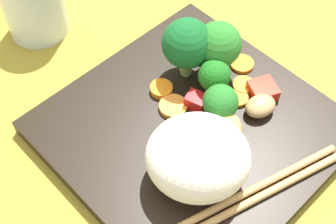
# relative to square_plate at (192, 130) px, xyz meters

# --- Properties ---
(ground_plane) EXTENTS (1.10, 1.10, 0.02)m
(ground_plane) POSITION_rel_square_plate_xyz_m (0.00, 0.00, -0.02)
(ground_plane) COLOR olive
(square_plate) EXTENTS (0.28, 0.28, 0.02)m
(square_plate) POSITION_rel_square_plate_xyz_m (0.00, 0.00, 0.00)
(square_plate) COLOR black
(square_plate) RESTS_ON ground_plane
(rice_mound) EXTENTS (0.13, 0.13, 0.07)m
(rice_mound) POSITION_rel_square_plate_xyz_m (-0.04, -0.04, 0.04)
(rice_mound) COLOR white
(rice_mound) RESTS_ON square_plate
(broccoli_floret_0) EXTENTS (0.03, 0.03, 0.05)m
(broccoli_floret_0) POSITION_rel_square_plate_xyz_m (0.05, 0.02, 0.04)
(broccoli_floret_0) COLOR #65A447
(broccoli_floret_0) RESTS_ON square_plate
(broccoli_floret_1) EXTENTS (0.05, 0.05, 0.07)m
(broccoli_floret_1) POSITION_rel_square_plate_xyz_m (0.07, 0.04, 0.05)
(broccoli_floret_1) COLOR #77B95C
(broccoli_floret_1) RESTS_ON square_plate
(broccoli_floret_2) EXTENTS (0.04, 0.04, 0.05)m
(broccoli_floret_2) POSITION_rel_square_plate_xyz_m (0.03, -0.01, 0.04)
(broccoli_floret_2) COLOR #73BE4E
(broccoli_floret_2) RESTS_ON square_plate
(broccoli_floret_3) EXTENTS (0.05, 0.05, 0.07)m
(broccoli_floret_3) POSITION_rel_square_plate_xyz_m (0.04, 0.06, 0.05)
(broccoli_floret_3) COLOR #84AE54
(broccoli_floret_3) RESTS_ON square_plate
(carrot_slice_0) EXTENTS (0.03, 0.03, 0.00)m
(carrot_slice_0) POSITION_rel_square_plate_xyz_m (0.06, -0.01, 0.01)
(carrot_slice_0) COLOR orange
(carrot_slice_0) RESTS_ON square_plate
(carrot_slice_1) EXTENTS (0.03, 0.03, 0.01)m
(carrot_slice_1) POSITION_rel_square_plate_xyz_m (0.08, 0.00, 0.01)
(carrot_slice_1) COLOR orange
(carrot_slice_1) RESTS_ON square_plate
(carrot_slice_2) EXTENTS (0.04, 0.04, 0.00)m
(carrot_slice_2) POSITION_rel_square_plate_xyz_m (0.06, 0.08, 0.01)
(carrot_slice_2) COLOR orange
(carrot_slice_2) RESTS_ON square_plate
(carrot_slice_3) EXTENTS (0.04, 0.04, 0.01)m
(carrot_slice_3) POSITION_rel_square_plate_xyz_m (0.00, 0.03, 0.01)
(carrot_slice_3) COLOR orange
(carrot_slice_3) RESTS_ON square_plate
(carrot_slice_4) EXTENTS (0.03, 0.03, 0.00)m
(carrot_slice_4) POSITION_rel_square_plate_xyz_m (0.10, 0.02, 0.01)
(carrot_slice_4) COLOR orange
(carrot_slice_4) RESTS_ON square_plate
(carrot_slice_5) EXTENTS (0.03, 0.03, 0.01)m
(carrot_slice_5) POSITION_rel_square_plate_xyz_m (0.01, 0.06, 0.01)
(carrot_slice_5) COLOR orange
(carrot_slice_5) RESTS_ON square_plate
(pepper_chunk_0) EXTENTS (0.02, 0.03, 0.02)m
(pepper_chunk_0) POSITION_rel_square_plate_xyz_m (0.02, 0.02, 0.02)
(pepper_chunk_0) COLOR red
(pepper_chunk_0) RESTS_ON square_plate
(pepper_chunk_1) EXTENTS (0.04, 0.04, 0.01)m
(pepper_chunk_1) POSITION_rel_square_plate_xyz_m (0.08, -0.02, 0.02)
(pepper_chunk_1) COLOR red
(pepper_chunk_1) RESTS_ON square_plate
(chicken_piece_0) EXTENTS (0.03, 0.04, 0.02)m
(chicken_piece_0) POSITION_rel_square_plate_xyz_m (0.08, 0.06, 0.02)
(chicken_piece_0) COLOR tan
(chicken_piece_0) RESTS_ON square_plate
(chicken_piece_1) EXTENTS (0.05, 0.05, 0.03)m
(chicken_piece_1) POSITION_rel_square_plate_xyz_m (0.01, -0.03, 0.02)
(chicken_piece_1) COLOR tan
(chicken_piece_1) RESTS_ON square_plate
(chicken_piece_3) EXTENTS (0.04, 0.03, 0.02)m
(chicken_piece_3) POSITION_rel_square_plate_xyz_m (0.06, -0.03, 0.02)
(chicken_piece_3) COLOR tan
(chicken_piece_3) RESTS_ON square_plate
(chopstick_pair) EXTENTS (0.21, 0.06, 0.01)m
(chopstick_pair) POSITION_rel_square_plate_xyz_m (-0.02, -0.09, 0.01)
(chopstick_pair) COLOR tan
(chopstick_pair) RESTS_ON square_plate
(drinking_glass) EXTENTS (0.07, 0.07, 0.08)m
(drinking_glass) POSITION_rel_square_plate_xyz_m (-0.03, 0.24, 0.03)
(drinking_glass) COLOR silver
(drinking_glass) RESTS_ON ground_plane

